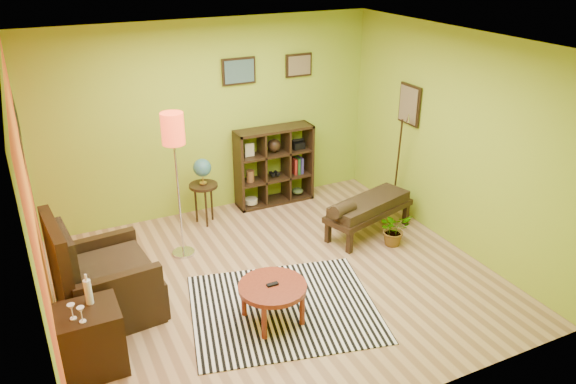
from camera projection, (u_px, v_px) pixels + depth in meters
name	position (u px, v px, depth m)	size (l,w,h in m)	color
ground	(277.00, 280.00, 6.77)	(5.00, 5.00, 0.00)	tan
room_shell	(267.00, 139.00, 6.00)	(5.04, 4.54, 2.82)	#94B62B
zebra_rug	(284.00, 308.00, 6.25)	(2.02, 1.71, 0.01)	white
coffee_table	(273.00, 290.00, 5.90)	(0.73, 0.73, 0.47)	maroon
armchair	(102.00, 285.00, 6.02)	(1.09, 1.09, 1.22)	black
side_cabinet	(91.00, 339.00, 5.25)	(0.57, 0.51, 0.98)	black
floor_lamp	(174.00, 142.00, 6.70)	(0.29, 0.29, 1.90)	silver
globe_table	(203.00, 175.00, 7.83)	(0.40, 0.40, 0.98)	black
cube_shelf	(275.00, 166.00, 8.55)	(1.20, 0.35, 1.20)	black
bench	(367.00, 207.00, 7.67)	(1.44, 0.85, 0.63)	black
potted_plant	(394.00, 232.00, 7.49)	(0.41, 0.46, 0.36)	#26661E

